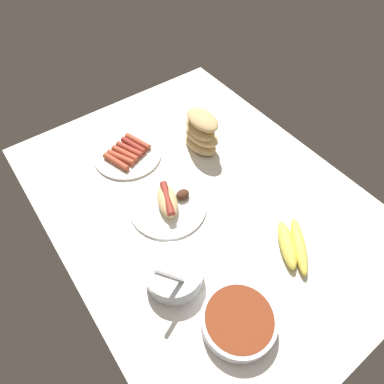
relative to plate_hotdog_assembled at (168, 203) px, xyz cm
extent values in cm
cube|color=silver|center=(3.73, 10.40, -3.22)|extent=(120.00, 90.00, 3.00)
cylinder|color=white|center=(-0.01, -0.23, -1.22)|extent=(24.42, 24.42, 1.00)
ellipsoid|color=#DBB77A|center=(-0.01, -0.23, 1.48)|extent=(14.18, 10.38, 4.40)
cylinder|color=maroon|center=(-0.01, -0.23, 2.69)|extent=(12.23, 6.80, 2.40)
ellipsoid|color=#472819|center=(0.28, 5.25, 0.68)|extent=(3.73, 4.50, 2.80)
ellipsoid|color=#E5D14C|center=(32.12, 18.98, 0.19)|extent=(15.17, 11.69, 3.81)
ellipsoid|color=#E5D14C|center=(34.36, 21.54, 0.12)|extent=(16.60, 13.72, 3.67)
ellipsoid|color=#DBB77A|center=(-15.13, 24.02, 0.08)|extent=(14.37, 9.13, 3.60)
ellipsoid|color=#E5C689|center=(-14.99, 24.38, 3.68)|extent=(15.14, 10.62, 3.60)
ellipsoid|color=tan|center=(-15.47, 24.00, 7.28)|extent=(15.01, 10.34, 3.60)
ellipsoid|color=tan|center=(-14.99, 24.50, 10.88)|extent=(14.16, 8.76, 3.60)
cylinder|color=silver|center=(20.65, -11.95, 1.30)|extent=(15.67, 15.67, 6.03)
cylinder|color=beige|center=(20.65, -11.95, 2.51)|extent=(13.79, 13.79, 2.71)
cube|color=#B7B7BC|center=(24.18, -13.91, 7.31)|extent=(3.85, 9.12, 13.85)
cylinder|color=white|center=(39.93, -6.13, 0.51)|extent=(18.59, 18.59, 4.45)
cylinder|color=maroon|center=(39.93, -6.13, 2.33)|extent=(16.73, 16.73, 1.00)
cylinder|color=white|center=(-27.00, 0.74, -1.22)|extent=(23.86, 23.86, 1.00)
cylinder|color=#AD472D|center=(-24.89, -4.80, 0.36)|extent=(10.87, 5.20, 2.16)
cylinder|color=#AD472D|center=(-25.73, -2.58, 0.36)|extent=(10.65, 6.36, 2.16)
cylinder|color=#AD472D|center=(-26.58, -0.37, 0.36)|extent=(10.75, 5.95, 2.16)
cylinder|color=#9E3828|center=(-27.42, 1.85, 0.36)|extent=(10.76, 5.90, 2.16)
cylinder|color=maroon|center=(-28.27, 4.07, 0.36)|extent=(10.88, 5.09, 2.16)
cylinder|color=#AD472D|center=(-29.11, 6.29, 0.36)|extent=(10.85, 5.32, 2.16)
camera|label=1|loc=(53.11, -29.91, 84.02)|focal=31.15mm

